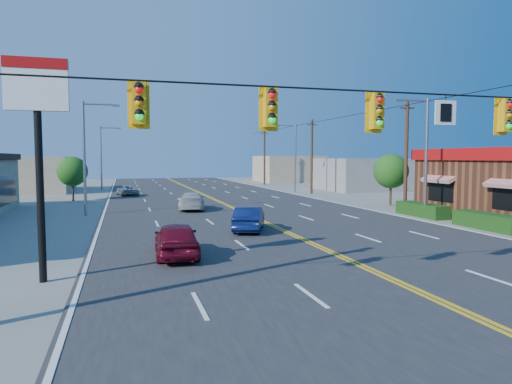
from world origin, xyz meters
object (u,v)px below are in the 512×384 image
object	(u,v)px
car_magenta	(177,240)
car_silver	(127,191)
car_white	(192,202)
car_blue	(249,220)
signal_span	(408,130)
pizza_hut_sign	(38,122)

from	to	relation	value
car_magenta	car_silver	world-z (taller)	car_magenta
car_white	car_silver	bearing A→B (deg)	-64.53
car_blue	signal_span	bearing A→B (deg)	119.50
signal_span	car_blue	world-z (taller)	signal_span
car_magenta	car_blue	bearing A→B (deg)	-127.06
car_magenta	car_white	size ratio (longest dim) A/B	0.89
signal_span	pizza_hut_sign	world-z (taller)	signal_span
signal_span	car_white	xyz separation A→B (m)	(-3.25, 23.05, -4.20)
car_blue	car_silver	distance (m)	27.43
pizza_hut_sign	car_silver	xyz separation A→B (m)	(2.96, 34.62, -4.65)
pizza_hut_sign	car_magenta	world-z (taller)	pizza_hut_sign
car_white	car_magenta	bearing A→B (deg)	88.44
car_blue	car_silver	world-z (taller)	car_blue
car_magenta	car_white	xyz separation A→B (m)	(3.03, 16.63, -0.03)
pizza_hut_sign	car_white	distance (m)	21.01
car_magenta	car_white	distance (m)	16.90
pizza_hut_sign	car_white	bearing A→B (deg)	68.16
car_white	car_blue	bearing A→B (deg)	106.64
signal_span	car_silver	world-z (taller)	signal_span
car_magenta	pizza_hut_sign	bearing A→B (deg)	30.37
car_blue	car_white	distance (m)	11.24
car_silver	pizza_hut_sign	bearing A→B (deg)	73.46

